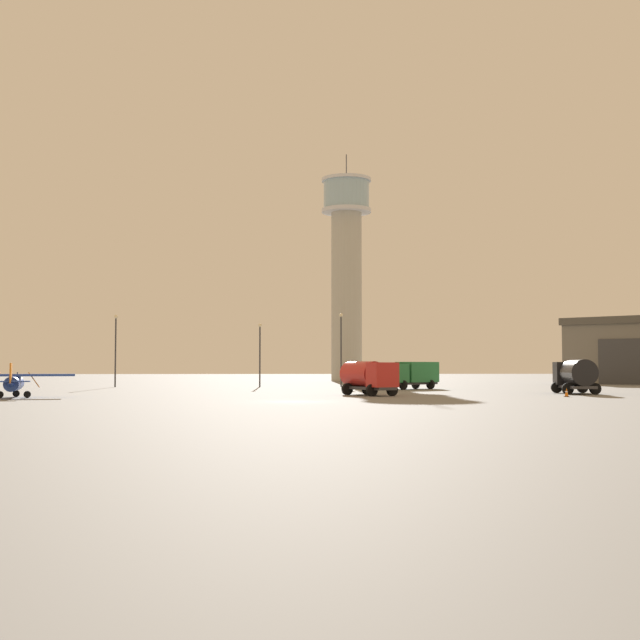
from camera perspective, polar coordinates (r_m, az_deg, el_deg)
The scene contains 10 objects.
ground_plane at distance 58.97m, azimuth -1.78°, elevation -5.50°, with size 400.00×400.00×0.00m, color slate.
control_tower at distance 137.98m, azimuth 1.79°, elevation 3.80°, with size 8.06×8.06×37.04m.
airplane_blue at distance 69.64m, azimuth -19.88°, elevation -3.92°, with size 9.12×7.13×2.68m.
truck_box_green at distance 90.57m, azimuth 6.15°, elevation -3.60°, with size 6.61×5.91×2.89m.
truck_fuel_tanker_black at distance 78.61m, azimuth 16.81°, elevation -3.52°, with size 3.80×6.74×3.04m.
truck_fuel_tanker_red at distance 71.17m, azimuth 3.26°, elevation -3.77°, with size 4.56×6.10×2.86m.
light_post_west at distance 100.08m, azimuth -4.06°, elevation -1.91°, with size 0.44×0.44×7.48m.
light_post_east at distance 101.61m, azimuth -13.58°, elevation -1.56°, with size 0.44×0.44×8.45m.
light_post_north at distance 101.12m, azimuth 1.43°, elevation -1.55°, with size 0.44×0.44×8.76m.
traffic_cone_near_left at distance 70.76m, azimuth 16.24°, elevation -4.70°, with size 0.36×0.36×0.71m.
Camera 1 is at (-1.70, -58.89, 2.47)m, focal length 47.61 mm.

